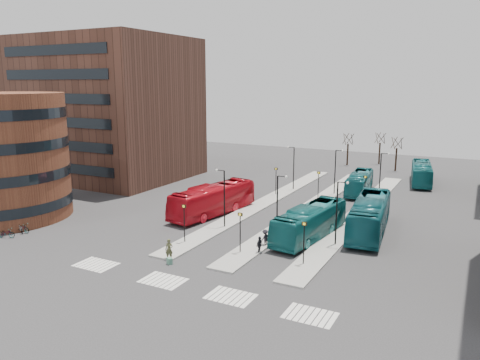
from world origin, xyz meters
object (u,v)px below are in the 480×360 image
at_px(teal_bus_c, 370,215).
at_px(bicycle_far, 22,228).
at_px(suitcase, 170,261).
at_px(teal_bus_a, 310,222).
at_px(bicycle_near, 6,233).
at_px(commuter_a, 187,213).
at_px(teal_bus_b, 359,183).
at_px(red_bus, 213,200).
at_px(traveller, 169,249).
at_px(teal_bus_d, 422,173).
at_px(commuter_b, 259,245).
at_px(bicycle_mid, 20,229).
at_px(commuter_c, 265,238).

height_order(teal_bus_c, bicycle_far, teal_bus_c).
height_order(suitcase, teal_bus_a, teal_bus_a).
bearing_deg(bicycle_near, commuter_a, -65.42).
xyz_separation_m(teal_bus_b, bicycle_near, (-26.40, -35.40, -0.99)).
relative_size(red_bus, traveller, 6.84).
bearing_deg(teal_bus_b, bicycle_near, -131.71).
xyz_separation_m(teal_bus_d, commuter_b, (-9.10, -38.34, -0.80)).
distance_m(suitcase, bicycle_mid, 18.47).
height_order(commuter_c, bicycle_mid, commuter_c).
xyz_separation_m(teal_bus_a, commuter_b, (-2.55, -6.23, -0.84)).
distance_m(teal_bus_c, teal_bus_d, 27.76).
relative_size(red_bus, teal_bus_b, 1.21).
xyz_separation_m(commuter_a, bicycle_mid, (-12.69, -11.57, -0.43)).
bearing_deg(bicycle_mid, teal_bus_a, -46.08).
relative_size(suitcase, teal_bus_c, 0.04).
height_order(teal_bus_d, traveller, teal_bus_d).
height_order(red_bus, commuter_a, red_bus).
relative_size(red_bus, bicycle_mid, 8.57).
bearing_deg(commuter_a, bicycle_mid, 40.70).
relative_size(suitcase, red_bus, 0.04).
height_order(suitcase, teal_bus_b, teal_bus_b).
height_order(suitcase, commuter_c, commuter_c).
bearing_deg(teal_bus_d, bicycle_far, -135.25).
distance_m(suitcase, teal_bus_d, 46.57).
xyz_separation_m(bicycle_near, bicycle_far, (0.00, 1.86, 0.01)).
distance_m(teal_bus_c, traveller, 20.78).
bearing_deg(teal_bus_b, commuter_b, -99.62).
distance_m(commuter_a, bicycle_mid, 17.18).
relative_size(teal_bus_a, bicycle_far, 6.43).
xyz_separation_m(suitcase, teal_bus_a, (8.24, 12.03, 1.37)).
bearing_deg(teal_bus_c, red_bus, 178.90).
bearing_deg(bicycle_mid, teal_bus_c, -42.90).
height_order(bicycle_mid, bicycle_far, bicycle_far).
height_order(teal_bus_b, bicycle_mid, teal_bus_b).
xyz_separation_m(teal_bus_a, teal_bus_b, (-0.31, 21.49, -0.18)).
distance_m(teal_bus_b, commuter_a, 26.09).
distance_m(suitcase, commuter_c, 9.49).
bearing_deg(commuter_b, teal_bus_b, -0.17).
bearing_deg(bicycle_near, traveller, -102.84).
xyz_separation_m(teal_bus_d, bicycle_near, (-33.26, -46.02, -1.14)).
bearing_deg(teal_bus_a, bicycle_mid, -148.58).
bearing_deg(bicycle_mid, bicycle_near, -160.75).
bearing_deg(traveller, suitcase, -71.32).
height_order(suitcase, bicycle_near, bicycle_near).
bearing_deg(traveller, bicycle_far, 164.64).
distance_m(commuter_c, bicycle_near, 25.69).
xyz_separation_m(suitcase, traveller, (-0.64, 0.86, 0.65)).
height_order(red_bus, bicycle_far, red_bus).
xyz_separation_m(teal_bus_a, commuter_c, (-2.93, -4.19, -0.84)).
bearing_deg(suitcase, commuter_b, 70.47).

